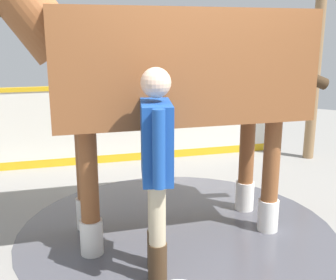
% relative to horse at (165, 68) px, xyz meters
% --- Properties ---
extents(ground_plane, '(16.00, 16.00, 0.02)m').
position_rel_horse_xyz_m(ground_plane, '(-0.03, -0.38, -1.60)').
color(ground_plane, gray).
extents(wet_patch, '(3.11, 3.11, 0.00)m').
position_rel_horse_xyz_m(wet_patch, '(0.08, -0.09, -1.59)').
color(wet_patch, '#4C4C54').
rests_on(wet_patch, ground).
extents(barrier_wall, '(3.15, 3.26, 1.17)m').
position_rel_horse_xyz_m(barrier_wall, '(1.83, 1.60, -1.04)').
color(barrier_wall, silver).
rests_on(barrier_wall, ground).
extents(roof_post_far, '(0.16, 0.16, 2.66)m').
position_rel_horse_xyz_m(roof_post_far, '(3.28, -0.76, -0.26)').
color(roof_post_far, olive).
rests_on(roof_post_far, ground).
extents(horse, '(2.67, 2.76, 2.75)m').
position_rel_horse_xyz_m(horse, '(0.00, 0.00, 0.00)').
color(horse, brown).
rests_on(horse, ground).
extents(handler, '(0.57, 0.45, 1.66)m').
position_rel_horse_xyz_m(handler, '(-0.71, -0.32, -0.64)').
color(handler, '#47331E').
rests_on(handler, ground).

